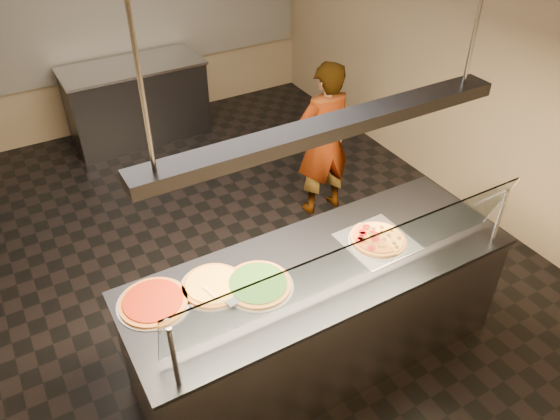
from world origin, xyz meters
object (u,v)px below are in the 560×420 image
prep_table (137,101)px  heat_lamp_housing (330,128)px  pizza_cheese (213,285)px  pizza_tomato (153,302)px  half_pizza_pepperoni (367,242)px  sneeze_guard (356,262)px  pizza_spatula (220,295)px  serving_counter (318,313)px  worker (324,141)px  pizza_spinach (258,284)px  perforated_tray (377,241)px  half_pizza_sausage (388,235)px

prep_table → heat_lamp_housing: size_ratio=0.71×
pizza_cheese → pizza_tomato: (-0.37, 0.05, 0.00)m
pizza_cheese → prep_table: pizza_cheese is taller
half_pizza_pepperoni → pizza_tomato: size_ratio=0.85×
pizza_tomato → heat_lamp_housing: bearing=-11.5°
sneeze_guard → pizza_spatula: size_ratio=10.71×
half_pizza_pepperoni → pizza_spatula: half_pizza_pepperoni is taller
serving_counter → worker: (1.08, 1.58, 0.32)m
sneeze_guard → half_pizza_pepperoni: sneeze_guard is taller
half_pizza_pepperoni → pizza_spatula: bearing=177.1°
pizza_spatula → worker: bearing=40.4°
half_pizza_pepperoni → pizza_spinach: (-0.83, 0.03, -0.02)m
sneeze_guard → pizza_tomato: size_ratio=5.38×
half_pizza_pepperoni → pizza_cheese: (-1.08, 0.17, -0.02)m
half_pizza_pepperoni → pizza_cheese: bearing=171.2°
pizza_cheese → heat_lamp_housing: heat_lamp_housing is taller
serving_counter → perforated_tray: bearing=0.2°
perforated_tray → pizza_spinach: pizza_spinach is taller
pizza_cheese → prep_table: 3.91m
sneeze_guard → worker: (1.08, 1.92, -0.44)m
pizza_tomato → heat_lamp_housing: 1.49m
perforated_tray → prep_table: bearing=97.1°
half_pizza_sausage → prep_table: (-0.59, 3.99, -0.49)m
sneeze_guard → half_pizza_sausage: size_ratio=6.31×
pizza_spinach → serving_counter: bearing=-4.6°
prep_table → heat_lamp_housing: bearing=-89.6°
perforated_tray → worker: (0.61, 1.57, -0.15)m
half_pizza_pepperoni → worker: worker is taller
pizza_spatula → heat_lamp_housing: 1.22m
pizza_spinach → half_pizza_pepperoni: bearing=-2.3°
half_pizza_pepperoni → heat_lamp_housing: heat_lamp_housing is taller
pizza_spinach → prep_table: bearing=83.8°
half_pizza_sausage → pizza_cheese: (-1.27, 0.17, -0.01)m
prep_table → serving_counter: bearing=-89.6°
sneeze_guard → pizza_cheese: size_ratio=5.75×
pizza_cheese → prep_table: size_ratio=0.26×
pizza_spatula → prep_table: size_ratio=0.14×
serving_counter → perforated_tray: perforated_tray is taller
perforated_tray → pizza_tomato: 1.57m
worker → pizza_spinach: bearing=46.0°
half_pizza_pepperoni → pizza_spatula: (-1.09, 0.05, -0.01)m
perforated_tray → pizza_spatula: 1.18m
sneeze_guard → pizza_cheese: 0.92m
heat_lamp_housing → worker: bearing=55.7°
worker → prep_table: bearing=-64.5°
pizza_spatula → pizza_spinach: bearing=-4.8°
serving_counter → pizza_spinach: bearing=175.4°
heat_lamp_housing → prep_table: bearing=90.4°
half_pizza_pepperoni → pizza_cheese: half_pizza_pepperoni is taller
pizza_spinach → heat_lamp_housing: size_ratio=0.19×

